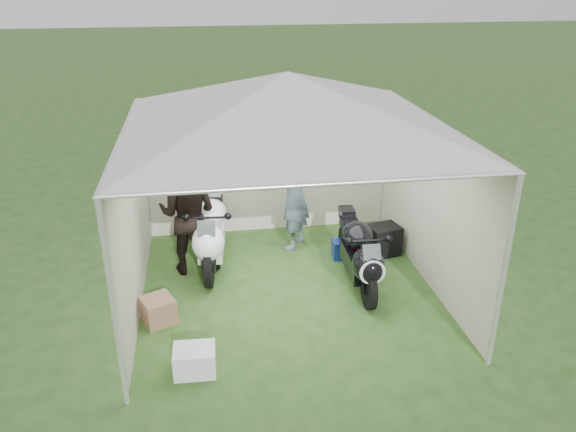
% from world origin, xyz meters
% --- Properties ---
extents(ground, '(80.00, 80.00, 0.00)m').
position_xyz_m(ground, '(0.00, 0.00, 0.00)').
color(ground, '#28481A').
rests_on(ground, ground).
extents(canopy_tent, '(5.66, 5.66, 3.00)m').
position_xyz_m(canopy_tent, '(-0.00, 0.03, 2.58)').
color(canopy_tent, silver).
rests_on(canopy_tent, ground).
extents(motorcycle_white, '(0.59, 2.05, 1.01)m').
position_xyz_m(motorcycle_white, '(-1.01, 0.84, 0.56)').
color(motorcycle_white, black).
rests_on(motorcycle_white, ground).
extents(motorcycle_black, '(0.45, 1.88, 0.93)m').
position_xyz_m(motorcycle_black, '(1.00, -0.10, 0.52)').
color(motorcycle_black, black).
rests_on(motorcycle_black, ground).
extents(paddock_stand, '(0.39, 0.25, 0.29)m').
position_xyz_m(paddock_stand, '(1.02, 0.76, 0.14)').
color(paddock_stand, blue).
rests_on(paddock_stand, ground).
extents(person_dark_jacket, '(1.05, 0.92, 1.80)m').
position_xyz_m(person_dark_jacket, '(-1.33, 0.75, 0.90)').
color(person_dark_jacket, black).
rests_on(person_dark_jacket, ground).
extents(person_blue_jacket, '(0.71, 0.80, 1.83)m').
position_xyz_m(person_blue_jacket, '(0.31, 1.28, 0.91)').
color(person_blue_jacket, slate).
rests_on(person_blue_jacket, ground).
extents(equipment_box, '(0.55, 0.47, 0.47)m').
position_xyz_m(equipment_box, '(1.65, 0.79, 0.24)').
color(equipment_box, black).
rests_on(equipment_box, ground).
extents(crate_0, '(0.47, 0.38, 0.31)m').
position_xyz_m(crate_0, '(-1.30, -1.61, 0.15)').
color(crate_0, silver).
rests_on(crate_0, ground).
extents(crate_1, '(0.50, 0.50, 0.34)m').
position_xyz_m(crate_1, '(-1.74, -0.56, 0.17)').
color(crate_1, '#835F46').
rests_on(crate_1, ground).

